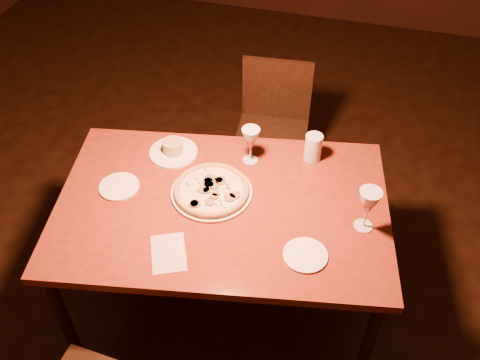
# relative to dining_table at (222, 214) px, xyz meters

# --- Properties ---
(floor) EXTENTS (7.00, 7.00, 0.00)m
(floor) POSITION_rel_dining_table_xyz_m (0.00, -0.24, -0.69)
(floor) COLOR black
(floor) RESTS_ON ground
(dining_table) EXTENTS (1.55, 1.15, 0.75)m
(dining_table) POSITION_rel_dining_table_xyz_m (0.00, 0.00, 0.00)
(dining_table) COLOR maroon
(dining_table) RESTS_ON floor
(chair_far) EXTENTS (0.44, 0.44, 0.83)m
(chair_far) POSITION_rel_dining_table_xyz_m (0.01, 0.94, -0.22)
(chair_far) COLOR black
(chair_far) RESTS_ON floor
(pizza_plate) EXTENTS (0.35, 0.35, 0.04)m
(pizza_plate) POSITION_rel_dining_table_xyz_m (-0.06, 0.05, 0.09)
(pizza_plate) COLOR white
(pizza_plate) RESTS_ON dining_table
(ramekin_saucer) EXTENTS (0.22, 0.22, 0.07)m
(ramekin_saucer) POSITION_rel_dining_table_xyz_m (-0.31, 0.25, 0.09)
(ramekin_saucer) COLOR white
(ramekin_saucer) RESTS_ON dining_table
(wine_glass_far) EXTENTS (0.08, 0.08, 0.18)m
(wine_glass_far) POSITION_rel_dining_table_xyz_m (0.04, 0.30, 0.16)
(wine_glass_far) COLOR #AF4A49
(wine_glass_far) RESTS_ON dining_table
(wine_glass_right) EXTENTS (0.09, 0.09, 0.20)m
(wine_glass_right) POSITION_rel_dining_table_xyz_m (0.59, 0.04, 0.17)
(wine_glass_right) COLOR #AF4A49
(wine_glass_right) RESTS_ON dining_table
(water_tumbler) EXTENTS (0.08, 0.08, 0.13)m
(water_tumbler) POSITION_rel_dining_table_xyz_m (0.32, 0.39, 0.13)
(water_tumbler) COLOR silver
(water_tumbler) RESTS_ON dining_table
(side_plate_left) EXTENTS (0.18, 0.18, 0.01)m
(side_plate_left) POSITION_rel_dining_table_xyz_m (-0.46, -0.03, 0.07)
(side_plate_left) COLOR white
(side_plate_left) RESTS_ON dining_table
(side_plate_near) EXTENTS (0.17, 0.17, 0.01)m
(side_plate_near) POSITION_rel_dining_table_xyz_m (0.39, -0.18, 0.07)
(side_plate_near) COLOR white
(side_plate_near) RESTS_ON dining_table
(menu_card) EXTENTS (0.20, 0.23, 0.00)m
(menu_card) POSITION_rel_dining_table_xyz_m (-0.12, -0.31, 0.07)
(menu_card) COLOR beige
(menu_card) RESTS_ON dining_table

